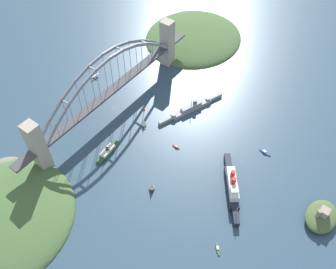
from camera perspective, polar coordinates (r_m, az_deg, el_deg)
name	(u,v)px	position (r m, az deg, el deg)	size (l,w,h in m)	color
ground_plane	(114,108)	(437.87, -8.25, 4.04)	(1400.00, 1400.00, 0.00)	#334C60
harbor_arch_bridge	(111,87)	(415.69, -8.75, 7.15)	(266.25, 14.08, 75.24)	#ADA38E
headland_west_shore	(193,37)	(540.67, 3.81, 14.63)	(138.87, 129.23, 21.54)	#476638
ocean_liner	(232,186)	(364.46, 9.72, -7.72)	(65.66, 52.25, 21.94)	#1E2333
naval_cruiser	(192,108)	(430.08, 3.62, 4.11)	(82.95, 33.19, 17.59)	gray
harbor_ferry_steamer	(108,151)	(393.35, -9.16, -2.54)	(33.98, 10.31, 8.21)	#23512D
fort_island_mid_harbor	(321,216)	(371.39, 22.36, -11.46)	(37.08, 27.40, 17.55)	#4C6038
seaplane_taxiing_near_bridge	(95,76)	(479.86, -11.12, 8.76)	(12.08, 8.46, 4.84)	#B7B7B2
small_boat_0	(144,123)	(412.48, -3.72, 1.84)	(8.89, 9.60, 9.62)	#2D6B3D
small_boat_1	(218,249)	(338.93, 7.59, -16.90)	(9.20, 8.87, 2.06)	#2D6B3D
small_boat_2	(176,147)	(394.29, 1.23, -1.89)	(1.69, 8.51, 2.15)	#B2231E
small_boat_3	(152,185)	(361.14, -2.50, -7.77)	(9.83, 8.23, 11.70)	black
small_boat_4	(265,152)	(402.66, 14.56, -2.62)	(4.02, 12.71, 2.40)	#234C8C
channel_marker_buoy	(144,110)	(430.59, -3.67, 3.79)	(2.20, 2.20, 2.75)	red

